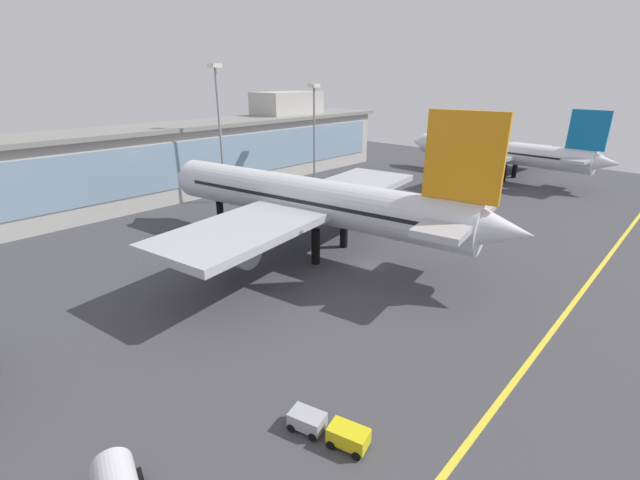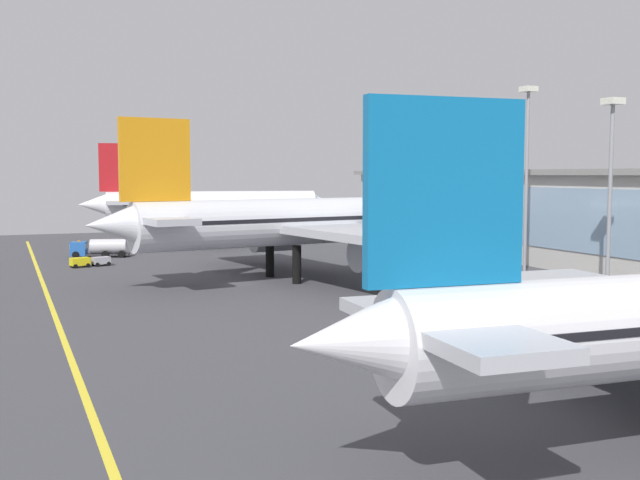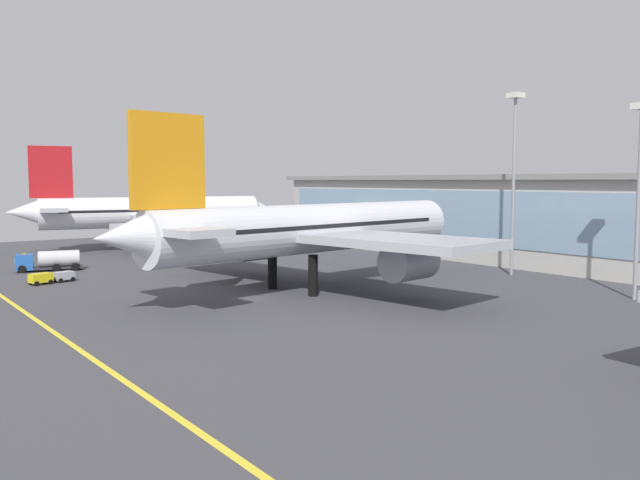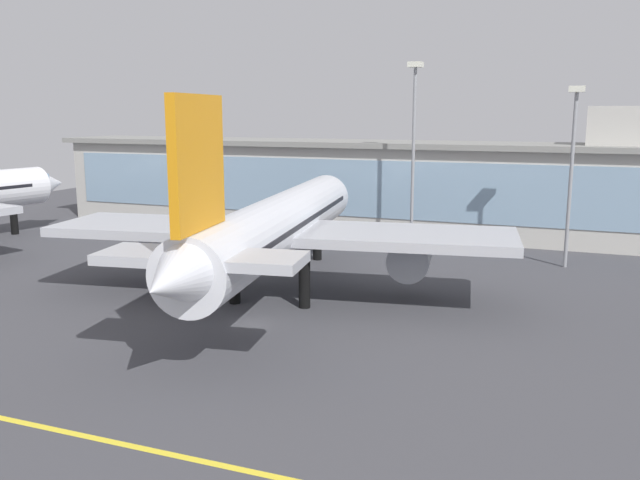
# 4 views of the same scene
# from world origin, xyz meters

# --- Properties ---
(ground_plane) EXTENTS (180.00, 180.00, 0.00)m
(ground_plane) POSITION_xyz_m (0.00, 0.00, 0.00)
(ground_plane) COLOR #424247
(taxiway_centreline_stripe) EXTENTS (144.00, 0.50, 0.01)m
(taxiway_centreline_stripe) POSITION_xyz_m (0.00, -22.00, 0.01)
(taxiway_centreline_stripe) COLOR yellow
(taxiway_centreline_stripe) RESTS_ON ground
(terminal_building) EXTENTS (116.81, 14.00, 19.11)m
(terminal_building) POSITION_xyz_m (1.61, 49.69, 7.46)
(terminal_building) COLOR beige
(terminal_building) RESTS_ON ground
(airliner_near_right) EXTENTS (47.31, 55.11, 19.51)m
(airliner_near_right) POSITION_xyz_m (-1.67, 9.12, 7.13)
(airliner_near_right) COLOR black
(airliner_near_right) RESTS_ON ground
(apron_light_mast_west) EXTENTS (1.80, 1.80, 21.25)m
(apron_light_mast_west) POSITION_xyz_m (24.85, 33.55, 14.13)
(apron_light_mast_west) COLOR gray
(apron_light_mast_west) RESTS_ON ground
(apron_light_mast_centre) EXTENTS (1.80, 1.80, 24.75)m
(apron_light_mast_centre) POSITION_xyz_m (4.83, 38.20, 16.08)
(apron_light_mast_centre) COLOR gray
(apron_light_mast_centre) RESTS_ON ground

